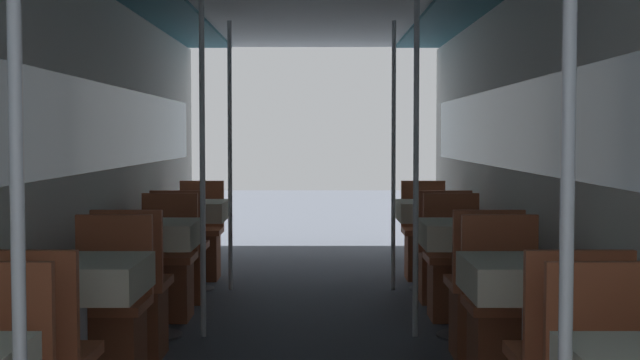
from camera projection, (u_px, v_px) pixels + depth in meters
name	position (u px, v px, depth m)	size (l,w,h in m)	color
wall_left	(59.00, 162.00, 5.06)	(0.05, 10.20, 2.30)	silver
wall_right	(558.00, 162.00, 5.05)	(0.05, 10.20, 2.30)	silver
support_pole_left_0	(18.00, 206.00, 2.26)	(0.04, 0.04, 2.30)	silver
dining_table_left_1	(78.00, 286.00, 4.06)	(0.60, 0.60, 0.76)	#4C4C51
chair_left_far_1	(109.00, 334.00, 4.65)	(0.41, 0.41, 0.90)	brown
dining_table_left_2	(152.00, 240.00, 5.84)	(0.60, 0.60, 0.76)	#4C4C51
chair_left_near_2	(135.00, 310.00, 5.29)	(0.41, 0.41, 0.90)	brown
chair_left_far_2	(168.00, 279.00, 6.43)	(0.41, 0.41, 0.90)	brown
support_pole_left_2	(203.00, 163.00, 5.81)	(0.04, 0.04, 2.30)	silver
dining_table_left_3	(192.00, 215.00, 7.62)	(0.60, 0.60, 0.76)	#4C4C51
chair_left_near_3	(181.00, 266.00, 7.06)	(0.41, 0.41, 0.90)	brown
chair_left_far_3	(201.00, 248.00, 8.21)	(0.41, 0.41, 0.90)	brown
support_pole_left_3	(231.00, 156.00, 7.59)	(0.04, 0.04, 2.30)	silver
support_pole_right_0	(568.00, 206.00, 2.26)	(0.04, 0.04, 2.30)	silver
dining_table_right_1	(533.00, 286.00, 4.06)	(0.60, 0.60, 0.76)	#4C4C51
chair_right_far_1	(506.00, 334.00, 4.65)	(0.41, 0.41, 0.90)	brown
dining_table_right_2	(468.00, 240.00, 5.84)	(0.60, 0.60, 0.76)	#4C4C51
chair_right_near_2	(484.00, 310.00, 5.28)	(0.41, 0.41, 0.90)	brown
chair_right_far_2	(455.00, 279.00, 6.43)	(0.41, 0.41, 0.90)	brown
support_pole_right_2	(417.00, 163.00, 5.81)	(0.04, 0.04, 2.30)	silver
dining_table_right_3	(434.00, 215.00, 7.62)	(0.60, 0.60, 0.76)	#4C4C51
chair_right_near_3	(443.00, 266.00, 7.06)	(0.41, 0.41, 0.90)	brown
chair_right_far_3	(426.00, 248.00, 8.21)	(0.41, 0.41, 0.90)	brown
support_pole_right_3	(395.00, 156.00, 7.59)	(0.04, 0.04, 2.30)	silver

